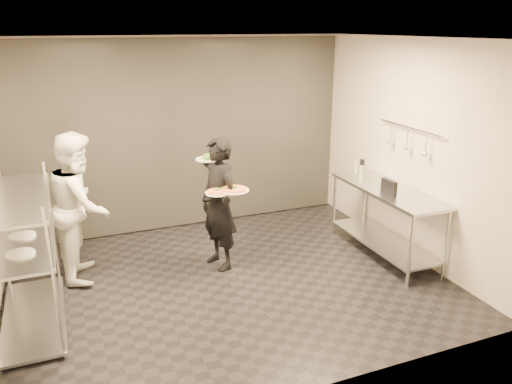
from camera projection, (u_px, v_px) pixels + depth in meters
name	position (u px, v px, depth m)	size (l,w,h in m)	color
room_shell	(199.00, 147.00, 6.56)	(5.00, 4.00, 2.80)	black
pass_rack	(24.00, 254.00, 4.96)	(0.60, 1.60, 1.50)	silver
prep_counter	(386.00, 210.00, 6.54)	(0.60, 1.80, 0.92)	silver
utensil_rail	(408.00, 140.00, 6.34)	(0.07, 1.20, 0.31)	silver
waiter	(219.00, 204.00, 6.14)	(0.61, 0.40, 1.68)	black
chef	(80.00, 206.00, 5.92)	(0.87, 0.68, 1.78)	white
pizza_plate_near	(218.00, 192.00, 5.87)	(0.30, 0.30, 0.05)	white
pizza_plate_far	(234.00, 189.00, 5.89)	(0.35, 0.35, 0.05)	white
salad_plate	(208.00, 158.00, 6.19)	(0.31, 0.31, 0.07)	white
pos_monitor	(389.00, 187.00, 6.22)	(0.05, 0.26, 0.19)	black
bottle_green	(361.00, 174.00, 6.71)	(0.06, 0.06, 0.22)	gray
bottle_clear	(356.00, 166.00, 7.14)	(0.05, 0.05, 0.18)	gray
bottle_dark	(362.00, 167.00, 7.04)	(0.06, 0.06, 0.22)	black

